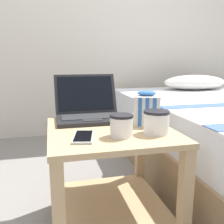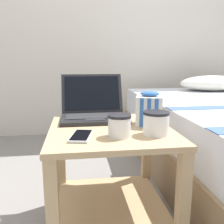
% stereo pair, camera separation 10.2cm
% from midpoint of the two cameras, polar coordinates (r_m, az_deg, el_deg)
% --- Properties ---
extents(back_wall, '(8.00, 0.05, 2.50)m').
position_cam_midpoint_polar(back_wall, '(2.69, -10.40, 21.68)').
color(back_wall, beige).
rests_on(back_wall, ground_plane).
extents(bedside_table, '(0.52, 0.55, 0.49)m').
position_cam_midpoint_polar(bedside_table, '(1.14, -3.14, -12.34)').
color(bedside_table, tan).
rests_on(bedside_table, ground_plane).
extents(laptop, '(0.32, 0.30, 0.21)m').
position_cam_midpoint_polar(laptop, '(1.25, -7.65, 0.42)').
color(laptop, black).
rests_on(laptop, bedside_table).
extents(mug_front_left, '(0.09, 0.12, 0.09)m').
position_cam_midpoint_polar(mug_front_left, '(0.95, -0.84, -2.81)').
color(mug_front_left, white).
rests_on(mug_front_left, bedside_table).
extents(mug_front_right, '(0.13, 0.11, 0.09)m').
position_cam_midpoint_polar(mug_front_right, '(1.00, 7.33, -2.00)').
color(mug_front_right, white).
rests_on(mug_front_right, bedside_table).
extents(snack_bag, '(0.14, 0.13, 0.15)m').
position_cam_midpoint_polar(snack_bag, '(1.14, 5.32, 0.71)').
color(snack_bag, white).
rests_on(snack_bag, bedside_table).
extents(cell_phone, '(0.10, 0.17, 0.01)m').
position_cam_midpoint_polar(cell_phone, '(0.95, -9.63, -5.66)').
color(cell_phone, '#B7BABC').
rests_on(cell_phone, bedside_table).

